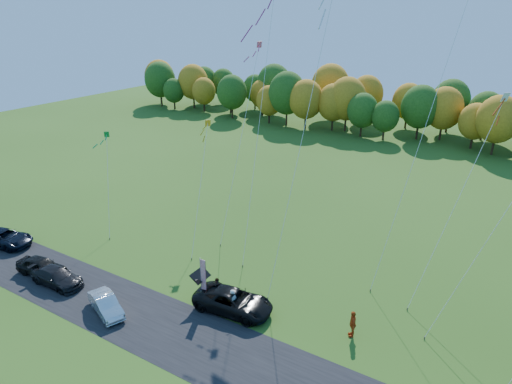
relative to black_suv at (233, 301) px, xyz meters
The scene contains 20 objects.
ground 1.84m from the black_suv, behind, with size 160.00×160.00×0.00m, color #2A4D14.
asphalt_strip 4.51m from the black_suv, 111.77° to the right, with size 90.00×6.00×0.01m, color black.
tree_line 54.91m from the black_suv, 91.72° to the left, with size 116.00×12.00×10.00m, color #1E4711, non-canonical shape.
black_suv is the anchor object (origin of this frame).
silver_sedan 9.21m from the black_suv, 147.25° to the right, with size 1.40×4.02×1.32m, color silver.
dark_truck_a 14.66m from the black_suv, 162.10° to the right, with size 1.94×4.77×1.38m, color black.
dark_truck_b 16.87m from the black_suv, 165.63° to the right, with size 1.75×4.34×1.48m, color black.
dark_suv_west 23.97m from the black_suv, behind, with size 2.48×5.37×1.49m, color black.
person_tailgate_a 0.21m from the black_suv, 45.52° to the right, with size 0.68×0.45×1.87m, color silver.
person_tailgate_b 2.19m from the black_suv, 156.69° to the left, with size 0.77×0.60×1.59m, color gray.
person_east 8.59m from the black_suv, 12.64° to the left, with size 1.14×0.47×1.95m, color #BF4012.
feather_flag 2.89m from the black_suv, behind, with size 0.50×0.07×3.72m.
kite_delta_blue 16.11m from the black_suv, 112.25° to the left, with size 5.16×12.61×23.53m.
kite_parafoil_orange 22.47m from the black_suv, 54.26° to the left, with size 5.96×12.46×32.24m.
kite_delta_red 13.89m from the black_suv, 74.05° to the left, with size 2.68×9.03×24.46m.
kite_parafoil_rainbow 18.81m from the black_suv, 23.95° to the left, with size 7.55×6.28×17.73m.
kite_diamond_yellow 12.47m from the black_suv, 138.79° to the left, with size 3.67×7.70×11.09m.
kite_diamond_green 18.79m from the black_suv, 164.94° to the left, with size 3.42×4.14×9.78m.
kite_diamond_white 17.54m from the black_suv, 39.79° to the left, with size 3.79×7.99×15.41m.
kite_diamond_pink 15.96m from the black_suv, 119.97° to the left, with size 0.97×7.61×18.08m.
Camera 1 is at (17.55, -22.66, 20.52)m, focal length 32.00 mm.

